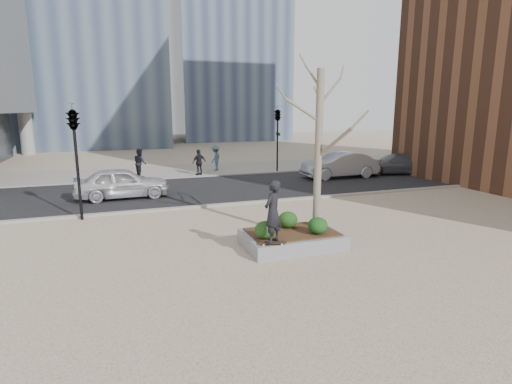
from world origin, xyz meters
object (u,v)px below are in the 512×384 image
object	(u,v)px
planter	(292,239)
skateboard	(272,243)
skateboarder	(273,212)
police_car	(122,183)

from	to	relation	value
planter	skateboard	world-z (taller)	skateboard
skateboarder	police_car	xyz separation A→B (m)	(-3.88, 9.96, -0.66)
skateboarder	planter	bearing A→B (deg)	-177.19
planter	skateboarder	bearing A→B (deg)	-139.36
police_car	skateboarder	bearing A→B (deg)	-160.41
skateboard	police_car	bearing A→B (deg)	126.02
skateboard	police_car	xyz separation A→B (m)	(-3.88, 9.96, 0.28)
skateboard	skateboarder	xyz separation A→B (m)	(0.00, 0.00, 0.94)
skateboard	skateboarder	world-z (taller)	skateboarder
planter	skateboard	distance (m)	1.35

